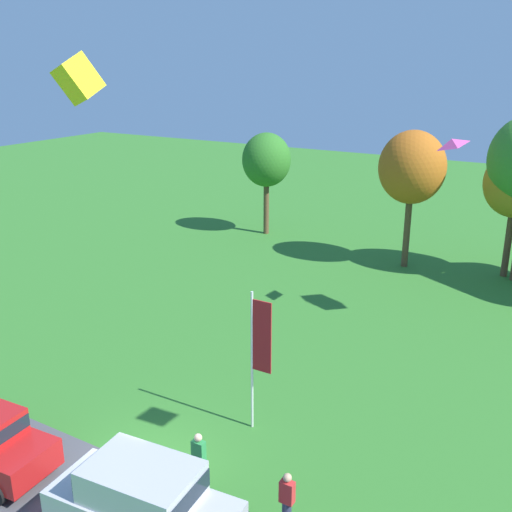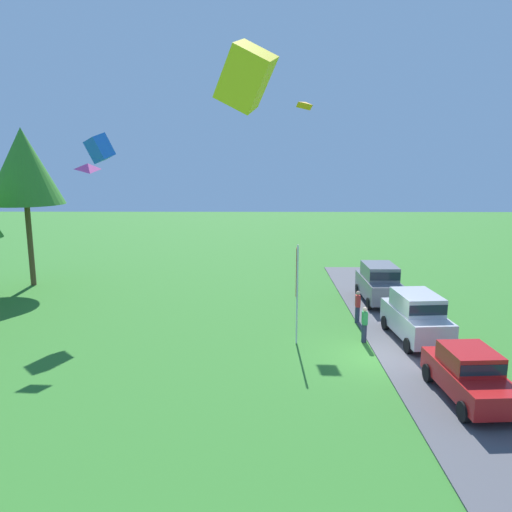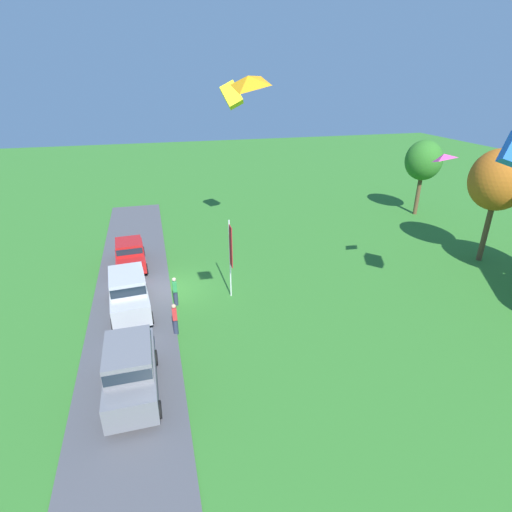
{
  "view_description": "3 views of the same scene",
  "coord_description": "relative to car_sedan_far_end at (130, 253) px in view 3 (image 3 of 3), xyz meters",
  "views": [
    {
      "loc": [
        10.08,
        -10.79,
        11.31
      ],
      "look_at": [
        0.1,
        6.23,
        4.74
      ],
      "focal_mm": 42.0,
      "sensor_mm": 36.0,
      "label": 1
    },
    {
      "loc": [
        -20.48,
        5.13,
        8.49
      ],
      "look_at": [
        0.09,
        5.31,
        4.46
      ],
      "focal_mm": 35.0,
      "sensor_mm": 36.0,
      "label": 2
    },
    {
      "loc": [
        21.64,
        -0.35,
        11.74
      ],
      "look_at": [
        2.92,
        4.59,
        3.0
      ],
      "focal_mm": 28.0,
      "sensor_mm": 36.0,
      "label": 3
    }
  ],
  "objects": [
    {
      "name": "car_suv_near_entrance",
      "position": [
        12.28,
        0.33,
        0.25
      ],
      "size": [
        4.62,
        2.08,
        2.28
      ],
      "color": "slate",
      "rests_on": "ground"
    },
    {
      "name": "kite_diamond_high_left",
      "position": [
        14.06,
        4.74,
        10.59
      ],
      "size": [
        1.3,
        1.27,
        0.55
      ],
      "primitive_type": "pyramid",
      "rotation": [
        -0.43,
        0.0,
        3.82
      ],
      "color": "orange"
    },
    {
      "name": "car_sedan_far_end",
      "position": [
        0.0,
        0.0,
        0.0
      ],
      "size": [
        4.5,
        2.17,
        1.84
      ],
      "color": "red",
      "rests_on": "ground"
    },
    {
      "name": "person_watching_sky",
      "position": [
        8.54,
        2.31,
        -0.16
      ],
      "size": [
        0.36,
        0.24,
        1.71
      ],
      "color": "#2D334C",
      "rests_on": "ground"
    },
    {
      "name": "flag_banner",
      "position": [
        5.75,
        5.71,
        1.92
      ],
      "size": [
        0.71,
        0.08,
        4.68
      ],
      "color": "silver",
      "rests_on": "ground"
    },
    {
      "name": "ground_plane",
      "position": [
        3.92,
        2.28,
        -1.04
      ],
      "size": [
        120.0,
        120.0,
        0.0
      ],
      "primitive_type": "plane",
      "color": "#337528"
    },
    {
      "name": "tree_right_of_center",
      "position": [
        5.01,
        23.52,
        4.58
      ],
      "size": [
        3.63,
        3.63,
        7.65
      ],
      "color": "brown",
      "rests_on": "ground"
    },
    {
      "name": "kite_box_near_flag",
      "position": [
        -3.07,
        7.78,
        9.51
      ],
      "size": [
        1.59,
        1.73,
        1.98
      ],
      "primitive_type": "cube",
      "rotation": [
        -0.49,
        0.3,
        2.87
      ],
      "color": "yellow"
    },
    {
      "name": "car_suv_mid_row",
      "position": [
        5.87,
        0.1,
        0.25
      ],
      "size": [
        4.74,
        2.34,
        2.28
      ],
      "color": "#B7B7BC",
      "rests_on": "ground"
    },
    {
      "name": "tree_far_right",
      "position": [
        -5.07,
        25.36,
        3.89
      ],
      "size": [
        3.18,
        3.18,
        6.72
      ],
      "color": "brown",
      "rests_on": "ground"
    },
    {
      "name": "pavement_strip",
      "position": [
        3.92,
        0.14,
        -1.01
      ],
      "size": [
        36.0,
        4.4,
        0.06
      ],
      "primitive_type": "cube",
      "color": "#4C4C51",
      "rests_on": "ground"
    },
    {
      "name": "person_beside_suv",
      "position": [
        5.72,
        2.52,
        -0.16
      ],
      "size": [
        0.36,
        0.24,
        1.71
      ],
      "color": "#2D334C",
      "rests_on": "ground"
    },
    {
      "name": "kite_diamond_over_trees",
      "position": [
        8.6,
        16.01,
        7.06
      ],
      "size": [
        1.34,
        1.32,
        0.58
      ],
      "primitive_type": "pyramid",
      "rotation": [
        0.31,
        0.0,
        5.18
      ],
      "color": "#EA4C9E"
    }
  ]
}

